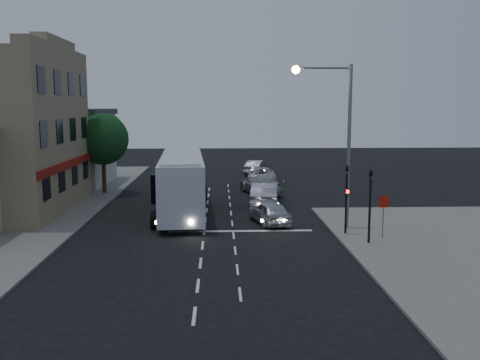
{
  "coord_description": "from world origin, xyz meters",
  "views": [
    {
      "loc": [
        0.86,
        -26.93,
        6.91
      ],
      "look_at": [
        2.17,
        6.76,
        2.2
      ],
      "focal_mm": 40.0,
      "sensor_mm": 36.0,
      "label": 1
    }
  ],
  "objects_px": {
    "car_sedan_c": "(261,175)",
    "car_extra": "(256,167)",
    "traffic_signal_main": "(347,191)",
    "tour_bus": "(182,182)",
    "streetlight": "(338,127)",
    "car_suv": "(269,212)",
    "street_tree": "(103,137)",
    "car_sedan_a": "(265,195)",
    "car_sedan_b": "(261,185)",
    "traffic_signal_side": "(370,197)",
    "regulatory_sign": "(384,210)"
  },
  "relations": [
    {
      "from": "car_suv",
      "to": "streetlight",
      "type": "height_order",
      "value": "streetlight"
    },
    {
      "from": "car_suv",
      "to": "street_tree",
      "type": "height_order",
      "value": "street_tree"
    },
    {
      "from": "car_sedan_a",
      "to": "traffic_signal_side",
      "type": "xyz_separation_m",
      "value": [
        4.33,
        -10.38,
        1.59
      ]
    },
    {
      "from": "traffic_signal_side",
      "to": "traffic_signal_main",
      "type": "bearing_deg",
      "value": 109.49
    },
    {
      "from": "street_tree",
      "to": "car_extra",
      "type": "bearing_deg",
      "value": 41.96
    },
    {
      "from": "car_suv",
      "to": "car_sedan_a",
      "type": "bearing_deg",
      "value": -106.5
    },
    {
      "from": "car_sedan_b",
      "to": "regulatory_sign",
      "type": "xyz_separation_m",
      "value": [
        5.18,
        -14.66,
        0.84
      ]
    },
    {
      "from": "car_sedan_b",
      "to": "street_tree",
      "type": "distance_m",
      "value": 12.89
    },
    {
      "from": "car_sedan_b",
      "to": "street_tree",
      "type": "height_order",
      "value": "street_tree"
    },
    {
      "from": "traffic_signal_main",
      "to": "car_sedan_b",
      "type": "bearing_deg",
      "value": 104.33
    },
    {
      "from": "car_extra",
      "to": "car_sedan_c",
      "type": "bearing_deg",
      "value": 108.48
    },
    {
      "from": "tour_bus",
      "to": "traffic_signal_main",
      "type": "distance_m",
      "value": 11.13
    },
    {
      "from": "tour_bus",
      "to": "traffic_signal_side",
      "type": "xyz_separation_m",
      "value": [
        9.85,
        -8.31,
        0.35
      ]
    },
    {
      "from": "car_sedan_c",
      "to": "traffic_signal_side",
      "type": "relative_size",
      "value": 1.3
    },
    {
      "from": "car_sedan_c",
      "to": "traffic_signal_side",
      "type": "bearing_deg",
      "value": 102.89
    },
    {
      "from": "traffic_signal_side",
      "to": "regulatory_sign",
      "type": "distance_m",
      "value": 1.61
    },
    {
      "from": "traffic_signal_main",
      "to": "traffic_signal_side",
      "type": "xyz_separation_m",
      "value": [
        0.7,
        -1.98,
        0.0
      ]
    },
    {
      "from": "car_sedan_a",
      "to": "street_tree",
      "type": "xyz_separation_m",
      "value": [
        -12.18,
        5.84,
        3.67
      ]
    },
    {
      "from": "car_sedan_a",
      "to": "street_tree",
      "type": "height_order",
      "value": "street_tree"
    },
    {
      "from": "car_sedan_b",
      "to": "streetlight",
      "type": "height_order",
      "value": "streetlight"
    },
    {
      "from": "streetlight",
      "to": "car_sedan_b",
      "type": "bearing_deg",
      "value": 104.8
    },
    {
      "from": "car_sedan_c",
      "to": "car_extra",
      "type": "bearing_deg",
      "value": -86.71
    },
    {
      "from": "car_sedan_b",
      "to": "car_extra",
      "type": "relative_size",
      "value": 1.19
    },
    {
      "from": "car_sedan_b",
      "to": "car_extra",
      "type": "bearing_deg",
      "value": -107.53
    },
    {
      "from": "tour_bus",
      "to": "car_sedan_b",
      "type": "distance_m",
      "value": 9.34
    },
    {
      "from": "car_suv",
      "to": "car_extra",
      "type": "xyz_separation_m",
      "value": [
        0.8,
        22.72,
        0.04
      ]
    },
    {
      "from": "car_sedan_a",
      "to": "car_suv",
      "type": "bearing_deg",
      "value": 95.02
    },
    {
      "from": "car_sedan_a",
      "to": "car_extra",
      "type": "relative_size",
      "value": 1.15
    },
    {
      "from": "car_sedan_c",
      "to": "traffic_signal_main",
      "type": "distance_m",
      "value": 19.72
    },
    {
      "from": "car_sedan_a",
      "to": "car_sedan_b",
      "type": "bearing_deg",
      "value": -84.56
    },
    {
      "from": "car_sedan_b",
      "to": "car_sedan_c",
      "type": "distance_m",
      "value": 5.8
    },
    {
      "from": "car_extra",
      "to": "traffic_signal_side",
      "type": "height_order",
      "value": "traffic_signal_side"
    },
    {
      "from": "car_sedan_a",
      "to": "car_sedan_c",
      "type": "bearing_deg",
      "value": -86.28
    },
    {
      "from": "car_sedan_c",
      "to": "traffic_signal_side",
      "type": "xyz_separation_m",
      "value": [
        3.69,
        -21.4,
        1.68
      ]
    },
    {
      "from": "streetlight",
      "to": "traffic_signal_side",
      "type": "bearing_deg",
      "value": -74.3
    },
    {
      "from": "car_extra",
      "to": "traffic_signal_main",
      "type": "height_order",
      "value": "traffic_signal_main"
    },
    {
      "from": "car_sedan_a",
      "to": "regulatory_sign",
      "type": "height_order",
      "value": "regulatory_sign"
    },
    {
      "from": "street_tree",
      "to": "car_sedan_b",
      "type": "bearing_deg",
      "value": -2.79
    },
    {
      "from": "tour_bus",
      "to": "car_sedan_a",
      "type": "xyz_separation_m",
      "value": [
        5.52,
        2.07,
        -1.24
      ]
    },
    {
      "from": "car_extra",
      "to": "regulatory_sign",
      "type": "relative_size",
      "value": 1.99
    },
    {
      "from": "tour_bus",
      "to": "traffic_signal_side",
      "type": "distance_m",
      "value": 12.89
    },
    {
      "from": "car_sedan_b",
      "to": "traffic_signal_side",
      "type": "height_order",
      "value": "traffic_signal_side"
    },
    {
      "from": "car_sedan_a",
      "to": "traffic_signal_side",
      "type": "height_order",
      "value": "traffic_signal_side"
    },
    {
      "from": "car_suv",
      "to": "traffic_signal_side",
      "type": "distance_m",
      "value": 6.96
    },
    {
      "from": "car_extra",
      "to": "traffic_signal_main",
      "type": "distance_m",
      "value": 25.98
    },
    {
      "from": "tour_bus",
      "to": "car_sedan_a",
      "type": "distance_m",
      "value": 6.03
    },
    {
      "from": "traffic_signal_main",
      "to": "street_tree",
      "type": "bearing_deg",
      "value": 137.97
    },
    {
      "from": "tour_bus",
      "to": "streetlight",
      "type": "distance_m",
      "value": 10.8
    },
    {
      "from": "car_sedan_c",
      "to": "car_extra",
      "type": "xyz_separation_m",
      "value": [
        -0.02,
        6.33,
        -0.02
      ]
    },
    {
      "from": "car_sedan_a",
      "to": "car_sedan_b",
      "type": "relative_size",
      "value": 0.96
    }
  ]
}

